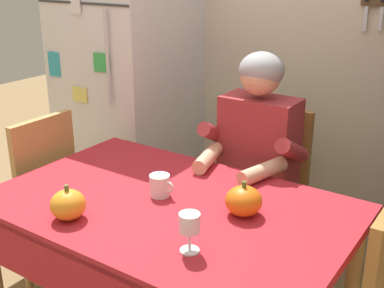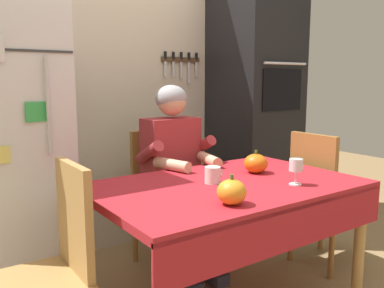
# 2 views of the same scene
# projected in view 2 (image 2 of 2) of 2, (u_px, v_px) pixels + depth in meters

# --- Properties ---
(back_wall_assembly) EXTENTS (3.70, 0.13, 2.60)m
(back_wall_assembly) POSITION_uv_depth(u_px,v_px,m) (127.00, 77.00, 3.11)
(back_wall_assembly) COLOR beige
(back_wall_assembly) RESTS_ON ground
(wall_oven) EXTENTS (0.60, 0.64, 2.10)m
(wall_oven) POSITION_uv_depth(u_px,v_px,m) (255.00, 107.00, 3.43)
(wall_oven) COLOR black
(wall_oven) RESTS_ON ground
(dining_table) EXTENTS (1.40, 0.90, 0.74)m
(dining_table) POSITION_uv_depth(u_px,v_px,m) (229.00, 199.00, 2.15)
(dining_table) COLOR tan
(dining_table) RESTS_ON ground
(chair_behind_person) EXTENTS (0.40, 0.40, 0.93)m
(chair_behind_person) POSITION_uv_depth(u_px,v_px,m) (162.00, 191.00, 2.85)
(chair_behind_person) COLOR #9E6B33
(chair_behind_person) RESTS_ON ground
(seated_person) EXTENTS (0.47, 0.55, 1.25)m
(seated_person) POSITION_uv_depth(u_px,v_px,m) (176.00, 163.00, 2.66)
(seated_person) COLOR #38384C
(seated_person) RESTS_ON ground
(chair_right_side) EXTENTS (0.40, 0.40, 0.93)m
(chair_right_side) POSITION_uv_depth(u_px,v_px,m) (321.00, 194.00, 2.77)
(chair_right_side) COLOR #9E6B33
(chair_right_side) RESTS_ON ground
(chair_left_side) EXTENTS (0.40, 0.40, 0.93)m
(chair_left_side) POSITION_uv_depth(u_px,v_px,m) (53.00, 262.00, 1.73)
(chair_left_side) COLOR tan
(chair_left_side) RESTS_ON ground
(coffee_mug) EXTENTS (0.11, 0.08, 0.09)m
(coffee_mug) POSITION_uv_depth(u_px,v_px,m) (213.00, 175.00, 2.14)
(coffee_mug) COLOR white
(coffee_mug) RESTS_ON dining_table
(wine_glass) EXTENTS (0.07, 0.07, 0.14)m
(wine_glass) POSITION_uv_depth(u_px,v_px,m) (296.00, 167.00, 2.10)
(wine_glass) COLOR white
(wine_glass) RESTS_ON dining_table
(pumpkin_large) EXTENTS (0.13, 0.13, 0.13)m
(pumpkin_large) POSITION_uv_depth(u_px,v_px,m) (232.00, 192.00, 1.77)
(pumpkin_large) COLOR orange
(pumpkin_large) RESTS_ON dining_table
(pumpkin_medium) EXTENTS (0.14, 0.14, 0.13)m
(pumpkin_medium) POSITION_uv_depth(u_px,v_px,m) (256.00, 163.00, 2.38)
(pumpkin_medium) COLOR orange
(pumpkin_medium) RESTS_ON dining_table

